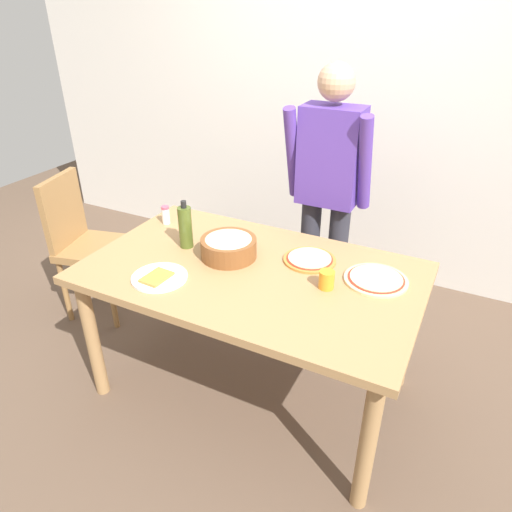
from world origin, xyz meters
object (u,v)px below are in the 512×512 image
object	(u,v)px
chair_wooden_left	(84,238)
pizza_raw_on_board	(376,279)
person_cook	(328,188)
popcorn_bowl	(229,246)
olive_oil_bottle	(185,227)
plate_with_slice	(159,277)
pizza_cooked_on_tray	(310,259)
cup_orange	(327,280)
salt_shaker	(166,215)
dining_table	(251,286)

from	to	relation	value
chair_wooden_left	pizza_raw_on_board	distance (m)	1.89
person_cook	popcorn_bowl	bearing A→B (deg)	-111.22
chair_wooden_left	popcorn_bowl	world-z (taller)	chair_wooden_left
person_cook	olive_oil_bottle	distance (m)	0.87
olive_oil_bottle	popcorn_bowl	bearing A→B (deg)	0.85
plate_with_slice	olive_oil_bottle	distance (m)	0.35
popcorn_bowl	olive_oil_bottle	bearing A→B (deg)	-179.15
person_cook	olive_oil_bottle	xyz separation A→B (m)	(-0.52, -0.70, -0.07)
pizza_cooked_on_tray	olive_oil_bottle	xyz separation A→B (m)	(-0.63, -0.15, 0.10)
plate_with_slice	cup_orange	size ratio (longest dim) A/B	3.06
pizza_cooked_on_tray	salt_shaker	size ratio (longest dim) A/B	2.45
pizza_raw_on_board	pizza_cooked_on_tray	world-z (taller)	same
plate_with_slice	olive_oil_bottle	size ratio (longest dim) A/B	1.02
dining_table	person_cook	bearing A→B (deg)	81.77
dining_table	olive_oil_bottle	xyz separation A→B (m)	(-0.41, 0.06, 0.20)
pizza_cooked_on_tray	cup_orange	distance (m)	0.25
salt_shaker	dining_table	bearing A→B (deg)	-19.69
dining_table	salt_shaker	xyz separation A→B (m)	(-0.68, 0.24, 0.14)
pizza_cooked_on_tray	popcorn_bowl	distance (m)	0.41
person_cook	pizza_raw_on_board	size ratio (longest dim) A/B	5.53
pizza_raw_on_board	pizza_cooked_on_tray	distance (m)	0.34
chair_wooden_left	olive_oil_bottle	world-z (taller)	olive_oil_bottle
person_cook	popcorn_bowl	distance (m)	0.75
person_cook	pizza_cooked_on_tray	world-z (taller)	person_cook
dining_table	cup_orange	world-z (taller)	cup_orange
chair_wooden_left	olive_oil_bottle	bearing A→B (deg)	-7.84
pizza_raw_on_board	pizza_cooked_on_tray	size ratio (longest dim) A/B	1.13
pizza_raw_on_board	olive_oil_bottle	size ratio (longest dim) A/B	1.14
chair_wooden_left	popcorn_bowl	size ratio (longest dim) A/B	3.39
person_cook	popcorn_bowl	size ratio (longest dim) A/B	5.79
pizza_raw_on_board	salt_shaker	size ratio (longest dim) A/B	2.76
plate_with_slice	salt_shaker	distance (m)	0.61
chair_wooden_left	plate_with_slice	distance (m)	1.10
pizza_cooked_on_tray	popcorn_bowl	size ratio (longest dim) A/B	0.93
chair_wooden_left	salt_shaker	distance (m)	0.70
cup_orange	salt_shaker	distance (m)	1.08
person_cook	cup_orange	distance (m)	0.80
dining_table	plate_with_slice	bearing A→B (deg)	-142.14
chair_wooden_left	salt_shaker	world-z (taller)	chair_wooden_left
pizza_raw_on_board	salt_shaker	bearing A→B (deg)	176.57
plate_with_slice	popcorn_bowl	xyz separation A→B (m)	(0.18, 0.33, 0.05)
pizza_cooked_on_tray	olive_oil_bottle	bearing A→B (deg)	-166.94
dining_table	plate_with_slice	xyz separation A→B (m)	(-0.34, -0.27, 0.10)
dining_table	pizza_cooked_on_tray	world-z (taller)	pizza_cooked_on_tray
pizza_cooked_on_tray	cup_orange	world-z (taller)	cup_orange
person_cook	pizza_cooked_on_tray	distance (m)	0.59
olive_oil_bottle	cup_orange	bearing A→B (deg)	-3.49
plate_with_slice	salt_shaker	xyz separation A→B (m)	(-0.33, 0.51, 0.04)
person_cook	olive_oil_bottle	bearing A→B (deg)	-126.77
plate_with_slice	cup_orange	world-z (taller)	cup_orange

